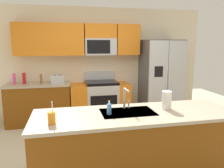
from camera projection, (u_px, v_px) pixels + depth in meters
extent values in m
plane|color=beige|center=(119.00, 155.00, 3.49)|extent=(9.00, 9.00, 0.00)
cube|color=beige|center=(98.00, 63.00, 5.32)|extent=(5.20, 0.10, 2.60)
cube|color=orange|center=(30.00, 39.00, 4.71)|extent=(0.70, 0.32, 0.70)
cube|color=orange|center=(66.00, 40.00, 4.87)|extent=(0.80, 0.32, 0.70)
cube|color=orange|center=(127.00, 40.00, 5.16)|extent=(0.54, 0.32, 0.70)
cube|color=#B7BABF|center=(100.00, 47.00, 5.06)|extent=(0.72, 0.32, 0.38)
cube|color=black|center=(99.00, 47.00, 4.89)|extent=(0.52, 0.01, 0.30)
cube|color=orange|center=(100.00, 31.00, 4.99)|extent=(0.72, 0.32, 0.32)
cube|color=brown|center=(39.00, 104.00, 4.85)|extent=(1.34, 0.60, 0.86)
cube|color=tan|center=(38.00, 84.00, 4.77)|extent=(1.37, 0.63, 0.04)
cube|color=#B7BABF|center=(102.00, 101.00, 5.15)|extent=(0.72, 0.60, 0.84)
cube|color=black|center=(104.00, 103.00, 4.85)|extent=(0.60, 0.01, 0.36)
cube|color=black|center=(102.00, 83.00, 5.07)|extent=(0.72, 0.60, 0.06)
cube|color=#B7BABF|center=(100.00, 75.00, 5.31)|extent=(0.72, 0.06, 0.20)
cube|color=orange|center=(79.00, 103.00, 5.04)|extent=(0.36, 0.60, 0.84)
cube|color=orange|center=(122.00, 100.00, 5.25)|extent=(0.28, 0.60, 0.84)
cube|color=#4C4F54|center=(160.00, 79.00, 5.31)|extent=(0.90, 0.70, 1.85)
cube|color=#B7BABF|center=(158.00, 81.00, 4.91)|extent=(0.44, 0.04, 1.81)
cube|color=#B7BABF|center=(176.00, 81.00, 5.00)|extent=(0.44, 0.04, 1.81)
cylinder|color=silver|center=(167.00, 77.00, 4.91)|extent=(0.02, 0.02, 0.60)
cylinder|color=silver|center=(169.00, 77.00, 4.92)|extent=(0.02, 0.02, 0.60)
cube|color=black|center=(159.00, 72.00, 4.85)|extent=(0.20, 0.00, 0.24)
cube|color=brown|center=(136.00, 147.00, 2.83)|extent=(2.53, 0.82, 0.86)
cube|color=tan|center=(137.00, 114.00, 2.74)|extent=(2.57, 0.86, 0.04)
cube|color=#B7BABF|center=(128.00, 113.00, 2.77)|extent=(0.68, 0.44, 0.03)
cube|color=#B7BABF|center=(57.00, 79.00, 4.79)|extent=(0.28, 0.16, 0.18)
cube|color=black|center=(55.00, 75.00, 4.77)|extent=(0.03, 0.11, 0.01)
cube|color=black|center=(60.00, 75.00, 4.79)|extent=(0.03, 0.11, 0.01)
cylinder|color=brown|center=(41.00, 79.00, 4.77)|extent=(0.05, 0.05, 0.21)
cylinder|color=red|center=(24.00, 78.00, 4.74)|extent=(0.07, 0.07, 0.24)
cylinder|color=#EA4C93|center=(14.00, 79.00, 4.63)|extent=(0.06, 0.06, 0.25)
cylinder|color=#B7BABF|center=(124.00, 98.00, 2.91)|extent=(0.03, 0.03, 0.28)
cylinder|color=#B7BABF|center=(127.00, 90.00, 2.79)|extent=(0.02, 0.20, 0.02)
cylinder|color=#B7BABF|center=(129.00, 104.00, 2.94)|extent=(0.02, 0.02, 0.10)
cylinder|color=orange|center=(52.00, 118.00, 2.34)|extent=(0.08, 0.08, 0.13)
cylinder|color=white|center=(52.00, 108.00, 2.32)|extent=(0.01, 0.03, 0.14)
cylinder|color=#4C8CD8|center=(109.00, 109.00, 2.66)|extent=(0.06, 0.06, 0.13)
cylinder|color=white|center=(109.00, 102.00, 2.65)|extent=(0.02, 0.02, 0.04)
cylinder|color=white|center=(167.00, 100.00, 2.88)|extent=(0.12, 0.12, 0.24)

